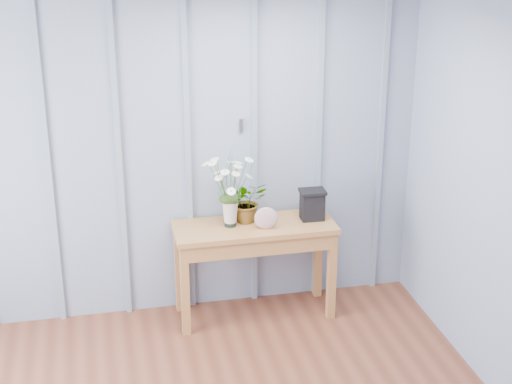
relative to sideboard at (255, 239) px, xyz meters
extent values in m
cube|color=#8692AD|center=(-0.70, 0.25, 0.61)|extent=(4.00, 0.01, 2.50)
cube|color=silver|center=(-0.70, -1.99, 1.86)|extent=(4.00, 4.50, 0.01)
cube|color=#A1A1A6|center=(-0.05, 0.24, 0.81)|extent=(0.03, 0.01, 0.10)
cube|color=gray|center=(-1.45, 0.24, 0.61)|extent=(0.04, 0.03, 2.50)
cube|color=gray|center=(-0.95, 0.24, 0.61)|extent=(0.04, 0.03, 2.50)
cube|color=gray|center=(-0.45, 0.24, 0.61)|extent=(0.04, 0.03, 2.50)
cube|color=gray|center=(0.05, 0.24, 0.61)|extent=(0.04, 0.03, 2.50)
cube|color=gray|center=(0.55, 0.24, 0.61)|extent=(0.04, 0.03, 2.50)
cube|color=gray|center=(1.05, 0.24, 0.61)|extent=(0.04, 0.03, 2.50)
cube|color=#A86D38|center=(0.00, 0.00, 0.09)|extent=(1.20, 0.45, 0.04)
cube|color=#A86D38|center=(0.00, 0.00, 0.01)|extent=(1.13, 0.42, 0.12)
cube|color=#A86D38|center=(-0.55, -0.18, -0.28)|extent=(0.06, 0.06, 0.71)
cube|color=#A86D38|center=(0.56, -0.18, -0.28)|extent=(0.06, 0.06, 0.71)
cube|color=#A86D38|center=(-0.55, 0.18, -0.28)|extent=(0.06, 0.06, 0.71)
cube|color=#A86D38|center=(0.56, 0.18, -0.28)|extent=(0.06, 0.06, 0.71)
cylinder|color=black|center=(-0.18, 0.02, 0.14)|extent=(0.09, 0.09, 0.06)
cone|color=beige|center=(-0.18, 0.02, 0.23)|extent=(0.16, 0.16, 0.21)
ellipsoid|color=#203B12|center=(-0.18, 0.02, 0.33)|extent=(0.16, 0.13, 0.08)
imported|color=#203B12|center=(-0.04, 0.08, 0.27)|extent=(0.31, 0.28, 0.32)
ellipsoid|color=#8E4762|center=(0.07, -0.09, 0.20)|extent=(0.18, 0.08, 0.17)
cube|color=black|center=(0.45, 0.01, 0.22)|extent=(0.17, 0.13, 0.21)
cube|color=black|center=(0.45, 0.01, 0.34)|extent=(0.20, 0.16, 0.02)
camera|label=1|loc=(-1.13, -5.21, 2.45)|focal=55.00mm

